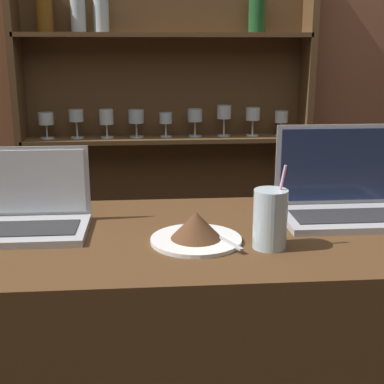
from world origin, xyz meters
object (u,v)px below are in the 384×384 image
laptop_far (341,197)px  cake_plate (196,230)px  water_glass (270,219)px  laptop_near (29,213)px

laptop_far → cake_plate: bearing=-158.4°
laptop_far → cake_plate: (-0.42, -0.17, -0.03)m
cake_plate → laptop_far: bearing=21.6°
laptop_far → cake_plate: size_ratio=1.55×
water_glass → laptop_near: bearing=163.5°
cake_plate → water_glass: (0.17, -0.05, 0.04)m
laptop_near → water_glass: laptop_near is taller
laptop_far → water_glass: 0.34m
laptop_far → cake_plate: 0.46m
laptop_far → laptop_near: bearing=-177.2°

